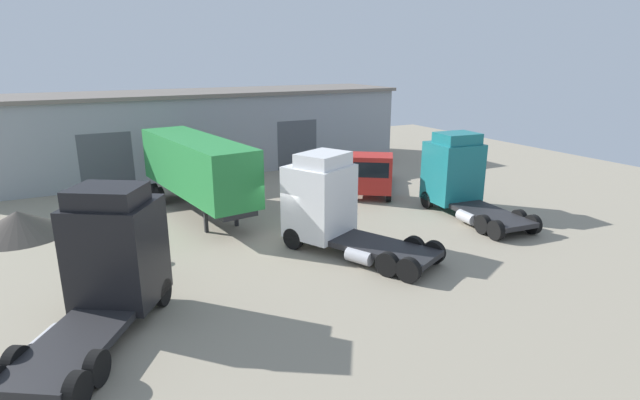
# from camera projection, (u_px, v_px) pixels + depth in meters

# --- Properties ---
(ground_plane) EXTENTS (60.00, 60.00, 0.00)m
(ground_plane) POSITION_uv_depth(u_px,v_px,m) (297.00, 241.00, 22.93)
(ground_plane) COLOR gray
(warehouse_building) EXTENTS (30.66, 7.02, 5.74)m
(warehouse_building) POSITION_uv_depth(u_px,v_px,m) (197.00, 131.00, 36.80)
(warehouse_building) COLOR #93999E
(warehouse_building) RESTS_ON ground_plane
(tractor_unit_white) EXTENTS (5.12, 7.13, 4.22)m
(tractor_unit_white) POSITION_uv_depth(u_px,v_px,m) (329.00, 205.00, 21.71)
(tractor_unit_white) COLOR silver
(tractor_unit_white) RESTS_ON ground_plane
(container_trailer_green) EXTENTS (3.79, 10.18, 4.13)m
(container_trailer_green) POSITION_uv_depth(u_px,v_px,m) (196.00, 167.00, 26.06)
(container_trailer_green) COLOR #28843D
(container_trailer_green) RESTS_ON ground_plane
(tractor_unit_black) EXTENTS (5.51, 6.65, 4.37)m
(tractor_unit_black) POSITION_uv_depth(u_px,v_px,m) (111.00, 260.00, 15.64)
(tractor_unit_black) COLOR black
(tractor_unit_black) RESTS_ON ground_plane
(tractor_unit_teal) EXTENTS (3.10, 6.81, 4.26)m
(tractor_unit_teal) POSITION_uv_depth(u_px,v_px,m) (458.00, 175.00, 26.91)
(tractor_unit_teal) COLOR #197075
(tractor_unit_teal) RESTS_ON ground_plane
(flatbed_truck_red) EXTENTS (5.95, 7.02, 2.66)m
(flatbed_truck_red) POSITION_uv_depth(u_px,v_px,m) (372.00, 174.00, 30.26)
(flatbed_truck_red) COLOR red
(flatbed_truck_red) RESTS_ON ground_plane
(gravel_pile) EXTENTS (4.43, 4.43, 1.19)m
(gravel_pile) POSITION_uv_depth(u_px,v_px,m) (18.00, 223.00, 23.58)
(gravel_pile) COLOR #423D38
(gravel_pile) RESTS_ON ground_plane
(oil_drum) EXTENTS (0.58, 0.58, 0.88)m
(oil_drum) POSITION_uv_depth(u_px,v_px,m) (139.00, 250.00, 20.70)
(oil_drum) COLOR #33519E
(oil_drum) RESTS_ON ground_plane
(traffic_cone) EXTENTS (0.40, 0.40, 0.55)m
(traffic_cone) POSITION_uv_depth(u_px,v_px,m) (345.00, 208.00, 27.08)
(traffic_cone) COLOR black
(traffic_cone) RESTS_ON ground_plane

